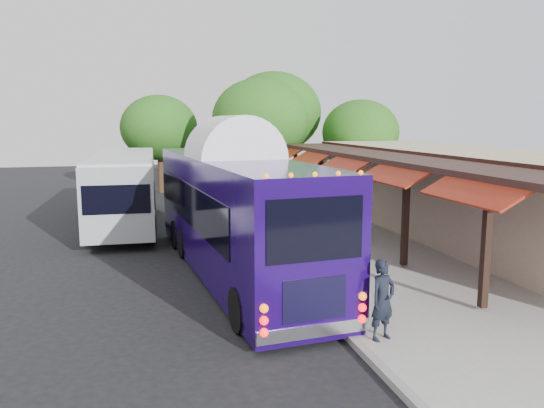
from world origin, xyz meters
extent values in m
plane|color=black|center=(0.00, 0.00, 0.00)|extent=(90.00, 90.00, 0.00)
cube|color=#9E9B93|center=(5.00, 4.00, 0.07)|extent=(10.00, 40.00, 0.15)
cube|color=gray|center=(0.05, 4.00, 0.07)|extent=(0.20, 40.00, 0.16)
cube|color=tan|center=(8.50, 4.00, 1.80)|extent=(5.00, 20.00, 3.60)
cube|color=black|center=(5.98, 4.00, 3.30)|extent=(0.06, 20.00, 0.60)
cube|color=#331E19|center=(4.90, 4.00, 3.40)|extent=(2.60, 20.00, 0.18)
cube|color=black|center=(3.78, -4.00, 1.80)|extent=(0.18, 0.18, 3.16)
cube|color=maroon|center=(3.35, -4.00, 3.15)|extent=(1.00, 3.20, 0.57)
cube|color=black|center=(3.78, 0.00, 1.80)|extent=(0.18, 0.18, 3.16)
cube|color=maroon|center=(3.35, 0.00, 3.15)|extent=(1.00, 3.20, 0.57)
cube|color=black|center=(3.78, 4.00, 1.80)|extent=(0.18, 0.18, 3.16)
cube|color=maroon|center=(3.35, 4.00, 3.15)|extent=(1.00, 3.20, 0.57)
cube|color=black|center=(3.78, 8.00, 1.80)|extent=(0.18, 0.18, 3.16)
cube|color=maroon|center=(3.35, 8.00, 3.15)|extent=(1.00, 3.20, 0.57)
cube|color=black|center=(3.78, 12.00, 1.80)|extent=(0.18, 0.18, 3.16)
cube|color=maroon|center=(3.35, 12.00, 3.15)|extent=(1.00, 3.20, 0.57)
sphere|color=teal|center=(4.20, -2.00, 2.88)|extent=(0.26, 0.26, 0.26)
sphere|color=teal|center=(4.20, 3.00, 2.88)|extent=(0.26, 0.26, 0.26)
sphere|color=teal|center=(4.20, 8.00, 2.88)|extent=(0.26, 0.26, 0.26)
cube|color=#1C0752|center=(-1.45, 1.19, 2.05)|extent=(3.72, 12.36, 3.19)
cube|color=#1C0752|center=(-1.45, 1.19, 0.30)|extent=(3.66, 12.23, 0.35)
ellipsoid|color=white|center=(-1.45, 1.19, 3.63)|extent=(3.70, 12.12, 0.57)
cube|color=black|center=(-1.45, -4.91, 2.59)|extent=(2.11, 0.23, 1.32)
cube|color=silver|center=(-1.45, -4.84, 0.43)|extent=(2.54, 0.42, 0.28)
sphere|color=#FF0C0C|center=(-2.56, -4.93, 0.69)|extent=(0.18, 0.18, 0.18)
sphere|color=#FF0C0C|center=(-0.34, -4.93, 0.69)|extent=(0.18, 0.18, 0.18)
cylinder|color=black|center=(-2.62, -3.44, 0.53)|extent=(0.40, 1.08, 1.05)
cylinder|color=black|center=(-0.28, -3.44, 0.53)|extent=(0.40, 1.08, 1.05)
cylinder|color=black|center=(-2.62, 5.08, 0.53)|extent=(0.40, 1.08, 1.05)
cylinder|color=black|center=(-0.28, 5.08, 0.53)|extent=(0.40, 1.08, 1.05)
cube|color=#979BA0|center=(-4.92, 10.60, 1.76)|extent=(2.97, 12.13, 2.78)
cube|color=black|center=(-6.24, 10.60, 1.99)|extent=(0.33, 10.25, 1.05)
cube|color=black|center=(-3.60, 10.60, 1.99)|extent=(0.33, 10.25, 1.05)
cube|color=silver|center=(-4.92, 10.60, 3.19)|extent=(2.91, 11.89, 0.10)
cylinder|color=black|center=(-6.12, 6.38, 0.50)|extent=(0.32, 1.01, 1.01)
cylinder|color=black|center=(-3.71, 6.38, 0.50)|extent=(0.32, 1.01, 1.01)
cylinder|color=black|center=(-6.12, 14.22, 0.50)|extent=(0.32, 1.01, 1.01)
cylinder|color=black|center=(-3.71, 14.22, 0.50)|extent=(0.32, 1.01, 1.01)
imported|color=black|center=(0.60, -5.00, 1.02)|extent=(0.74, 0.62, 1.74)
imported|color=black|center=(1.39, 3.02, 1.02)|extent=(0.98, 0.85, 1.75)
imported|color=black|center=(2.97, 1.80, 1.01)|extent=(1.04, 0.50, 1.72)
imported|color=black|center=(3.24, 14.00, 1.14)|extent=(1.29, 0.76, 1.98)
cube|color=black|center=(2.41, 2.19, 0.68)|extent=(0.06, 0.06, 1.06)
cube|color=black|center=(2.41, 2.19, 0.92)|extent=(0.09, 0.48, 0.58)
cube|color=white|center=(2.38, 2.19, 0.92)|extent=(0.06, 0.40, 0.48)
cylinder|color=#382314|center=(2.76, 15.99, 1.64)|extent=(0.36, 0.36, 3.28)
ellipsoid|color=#285916|center=(2.76, 15.99, 4.84)|extent=(5.66, 5.66, 4.81)
cylinder|color=#382314|center=(4.44, 19.17, 1.79)|extent=(0.36, 0.36, 3.59)
ellipsoid|color=#285916|center=(4.44, 19.17, 5.30)|extent=(6.20, 6.20, 5.27)
cylinder|color=#382314|center=(9.15, 15.91, 1.37)|extent=(0.36, 0.36, 2.75)
ellipsoid|color=#285916|center=(9.15, 15.91, 4.06)|extent=(4.75, 4.75, 4.03)
cylinder|color=#382314|center=(-2.85, 21.14, 1.46)|extent=(0.36, 0.36, 2.92)
ellipsoid|color=#285916|center=(-2.85, 21.14, 4.31)|extent=(5.04, 5.04, 4.29)
camera|label=1|loc=(-4.30, -14.82, 4.76)|focal=35.00mm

